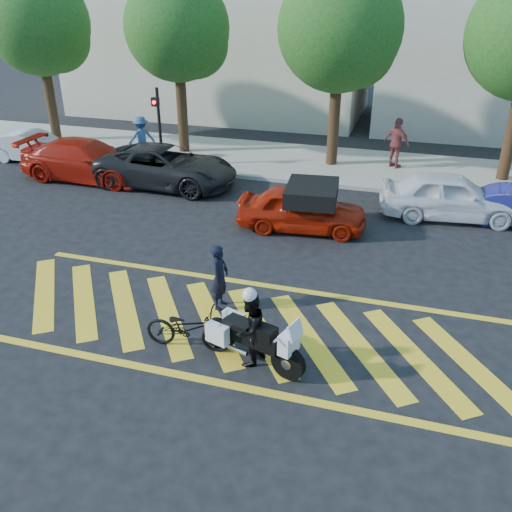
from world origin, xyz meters
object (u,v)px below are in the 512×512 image
(bicycle, at_px, (188,328))
(police_motorcycle, at_px, (251,338))
(officer_moto, at_px, (250,329))
(red_convertible, at_px, (302,209))
(officer_bike, at_px, (220,277))
(parked_far_left, at_px, (35,147))
(parked_mid_right, at_px, (451,196))
(parked_mid_left, at_px, (165,166))
(parked_left, at_px, (87,160))

(bicycle, bearing_deg, police_motorcycle, -97.31)
(police_motorcycle, bearing_deg, bicycle, -165.41)
(officer_moto, xyz_separation_m, red_convertible, (-0.43, 6.66, -0.12))
(officer_bike, height_order, parked_far_left, officer_bike)
(parked_mid_right, bearing_deg, parked_far_left, 78.47)
(red_convertible, relative_size, parked_mid_left, 0.73)
(police_motorcycle, distance_m, officer_moto, 0.22)
(parked_mid_left, bearing_deg, parked_far_left, 81.01)
(officer_bike, bearing_deg, red_convertible, -9.98)
(red_convertible, bearing_deg, parked_mid_left, 61.02)
(parked_left, bearing_deg, parked_far_left, 67.65)
(parked_far_left, xyz_separation_m, parked_left, (3.42, -1.40, 0.13))
(officer_bike, relative_size, parked_mid_right, 0.36)
(officer_moto, height_order, parked_mid_left, officer_moto)
(police_motorcycle, height_order, parked_mid_right, parked_mid_right)
(officer_moto, height_order, parked_far_left, officer_moto)
(parked_far_left, bearing_deg, red_convertible, -108.21)
(bicycle, distance_m, parked_mid_left, 10.20)
(officer_moto, bearing_deg, bicycle, -75.94)
(police_motorcycle, height_order, officer_moto, officer_moto)
(officer_moto, xyz_separation_m, parked_mid_right, (3.87, 8.91, -0.04))
(parked_mid_right, bearing_deg, red_convertible, 110.89)
(officer_bike, bearing_deg, officer_moto, -144.45)
(bicycle, xyz_separation_m, parked_mid_left, (-4.77, 9.01, 0.26))
(bicycle, bearing_deg, parked_mid_left, 23.92)
(parked_left, bearing_deg, parked_mid_right, -90.08)
(bicycle, relative_size, officer_moto, 1.15)
(parked_mid_right, bearing_deg, officer_bike, 137.51)
(police_motorcycle, height_order, parked_left, parked_left)
(parked_mid_left, bearing_deg, red_convertible, -111.79)
(parked_mid_right, bearing_deg, parked_left, 83.30)
(parked_far_left, xyz_separation_m, parked_mid_right, (16.55, -1.40, 0.12))
(officer_bike, height_order, parked_left, officer_bike)
(parked_left, height_order, parked_mid_left, parked_left)
(bicycle, xyz_separation_m, police_motorcycle, (1.38, -0.08, 0.09))
(parked_mid_left, relative_size, parked_mid_right, 1.22)
(red_convertible, bearing_deg, parked_mid_right, -68.15)
(officer_moto, height_order, parked_left, officer_moto)
(red_convertible, bearing_deg, bicycle, 166.22)
(police_motorcycle, distance_m, parked_mid_right, 9.70)
(officer_moto, relative_size, red_convertible, 0.40)
(red_convertible, bearing_deg, police_motorcycle, 178.13)
(officer_moto, xyz_separation_m, parked_mid_left, (-6.13, 9.11, -0.05))
(police_motorcycle, bearing_deg, parked_left, 154.14)
(red_convertible, xyz_separation_m, parked_mid_right, (4.31, 2.25, 0.08))
(bicycle, bearing_deg, parked_mid_right, -34.63)
(officer_bike, bearing_deg, police_motorcycle, -143.90)
(officer_bike, xyz_separation_m, red_convertible, (0.84, 4.89, -0.13))
(officer_bike, xyz_separation_m, bicycle, (-0.09, -1.68, -0.31))
(officer_bike, bearing_deg, parked_mid_right, -36.00)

